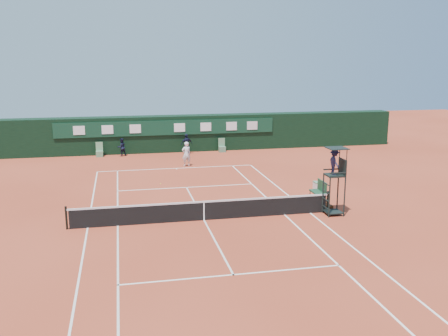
{
  "coord_description": "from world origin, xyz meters",
  "views": [
    {
      "loc": [
        -3.8,
        -22.84,
        7.73
      ],
      "look_at": [
        2.26,
        6.0,
        1.2
      ],
      "focal_mm": 40.0,
      "sensor_mm": 36.0,
      "label": 1
    }
  ],
  "objects_px": {
    "tennis_net": "(204,210)",
    "player": "(186,154)",
    "cooler": "(319,187)",
    "player_bench": "(320,190)",
    "umpire_chair": "(335,167)"
  },
  "relations": [
    {
      "from": "player_bench",
      "to": "cooler",
      "type": "distance_m",
      "value": 1.67
    },
    {
      "from": "umpire_chair",
      "to": "player_bench",
      "type": "relative_size",
      "value": 2.85
    },
    {
      "from": "player_bench",
      "to": "player",
      "type": "distance_m",
      "value": 11.98
    },
    {
      "from": "player",
      "to": "tennis_net",
      "type": "bearing_deg",
      "value": 73.03
    },
    {
      "from": "player_bench",
      "to": "umpire_chair",
      "type": "bearing_deg",
      "value": -97.83
    },
    {
      "from": "player_bench",
      "to": "cooler",
      "type": "xyz_separation_m",
      "value": [
        0.6,
        1.53,
        -0.27
      ]
    },
    {
      "from": "tennis_net",
      "to": "umpire_chair",
      "type": "distance_m",
      "value": 6.8
    },
    {
      "from": "tennis_net",
      "to": "player",
      "type": "distance_m",
      "value": 12.53
    },
    {
      "from": "cooler",
      "to": "player",
      "type": "bearing_deg",
      "value": 126.97
    },
    {
      "from": "umpire_chair",
      "to": "tennis_net",
      "type": "bearing_deg",
      "value": 176.06
    },
    {
      "from": "cooler",
      "to": "player",
      "type": "distance_m",
      "value": 11.05
    },
    {
      "from": "cooler",
      "to": "umpire_chair",
      "type": "bearing_deg",
      "value": -103.03
    },
    {
      "from": "umpire_chair",
      "to": "player_bench",
      "type": "xyz_separation_m",
      "value": [
        0.36,
        2.6,
        -1.86
      ]
    },
    {
      "from": "tennis_net",
      "to": "player",
      "type": "height_order",
      "value": "player"
    },
    {
      "from": "tennis_net",
      "to": "player_bench",
      "type": "distance_m",
      "value": 7.19
    }
  ]
}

